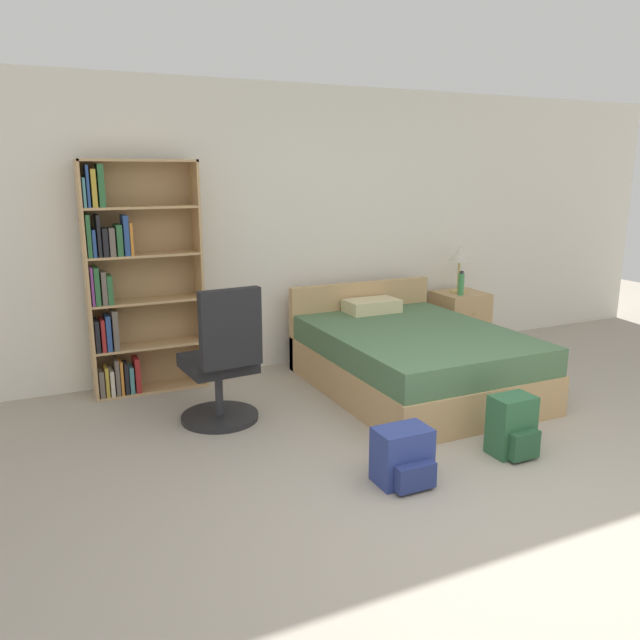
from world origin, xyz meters
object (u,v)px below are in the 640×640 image
Objects in this scene: office_chair at (223,366)px; backpack_green at (513,427)px; bed at (410,357)px; water_bottle at (461,284)px; bookshelf at (130,283)px; table_lamp at (460,257)px; backpack_blue at (403,457)px; nightstand at (459,321)px.

office_chair is 2.60× the size of backpack_green.
bed is 1.34m from water_bottle.
bed is (2.15, -0.93, -0.66)m from bookshelf.
table_lamp is (1.12, 0.85, 0.69)m from bed.
office_chair reaches higher than backpack_blue.
nightstand is at bearing 60.58° from backpack_green.
office_chair is 4.26× the size of water_bottle.
bed is at bearing 2.52° from office_chair.
bookshelf is 3.17m from backpack_green.
water_bottle is at bearing -3.91° from bookshelf.
nightstand reaches higher than backpack_green.
table_lamp reaches higher than backpack_blue.
water_bottle is at bearing 61.13° from backpack_green.
backpack_green reaches higher than backpack_blue.
bookshelf is 1.83× the size of office_chair.
nightstand is 0.44m from water_bottle.
bookshelf is at bearing 131.57° from backpack_green.
bookshelf reaches higher than bed.
office_chair reaches higher than bed.
office_chair reaches higher than backpack_green.
office_chair is at bearing -177.48° from bed.
bookshelf is at bearing 156.61° from bed.
office_chair is at bearing -163.97° from water_bottle.
office_chair is 2.85m from water_bottle.
backpack_green is at bearing 1.35° from backpack_blue.
backpack_blue is (-2.08, -2.25, -0.81)m from table_lamp.
water_bottle is (1.05, 0.71, 0.44)m from bed.
nightstand is 2.45× the size of water_bottle.
bookshelf is 1.21m from office_chair.
office_chair is (0.47, -1.00, -0.49)m from bookshelf.
bed is 1.89× the size of office_chair.
nightstand is 3.06m from backpack_blue.
nightstand is 1.26× the size of table_lamp.
backpack_blue is (-2.01, -2.11, -0.56)m from water_bottle.
bed is at bearing -145.99° from water_bottle.
backpack_blue is at bearing -62.96° from bookshelf.
backpack_green is (2.05, -2.31, -0.75)m from bookshelf.
backpack_blue is (1.19, -2.33, -0.78)m from bookshelf.
nightstand is at bearing 51.66° from water_bottle.
backpack_blue is (-0.96, -1.40, -0.11)m from bed.
backpack_green is (-1.22, -2.23, -0.78)m from table_lamp.
backpack_green is at bearing -118.77° from table_lamp.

